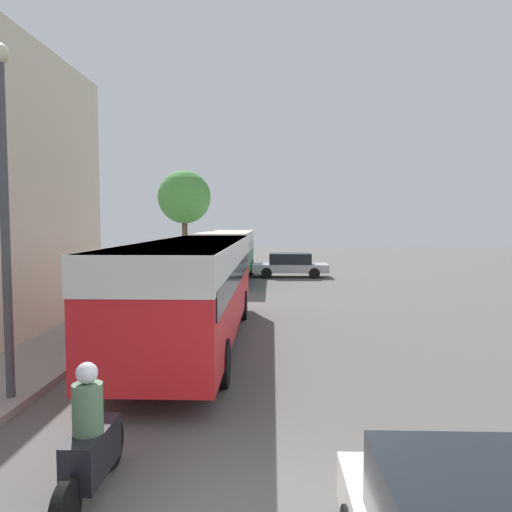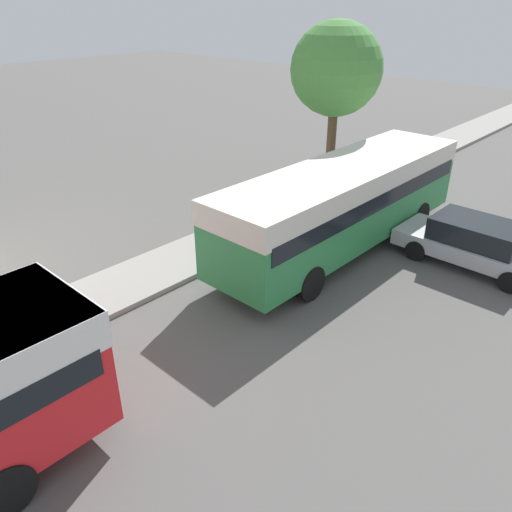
# 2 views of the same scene
# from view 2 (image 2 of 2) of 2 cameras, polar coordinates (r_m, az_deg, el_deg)

# --- Properties ---
(bus_following) EXTENTS (2.57, 10.17, 2.80)m
(bus_following) POSITION_cam_2_polar(r_m,az_deg,el_deg) (15.87, 10.05, 6.82)
(bus_following) COLOR #2D8447
(bus_following) RESTS_ON ground_plane
(car_crossing) EXTENTS (4.57, 1.91, 1.45)m
(car_crossing) POSITION_cam_2_polar(r_m,az_deg,el_deg) (16.41, 23.75, 1.42)
(car_crossing) COLOR #B7B7BC
(car_crossing) RESTS_ON ground_plane
(street_tree) EXTENTS (3.42, 3.42, 6.51)m
(street_tree) POSITION_cam_2_polar(r_m,az_deg,el_deg) (19.89, 9.15, 20.25)
(street_tree) COLOR brown
(street_tree) RESTS_ON sidewalk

